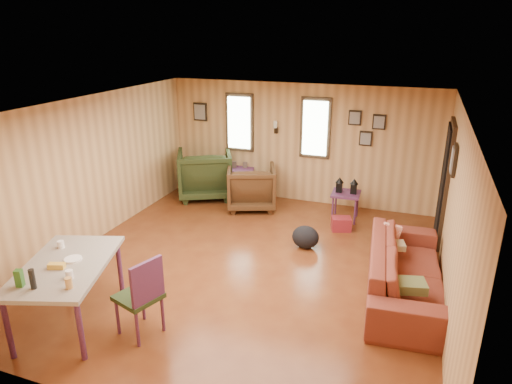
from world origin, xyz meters
TOP-DOWN VIEW (x-y plane):
  - room at (0.17, 0.27)m, footprint 5.54×6.04m
  - sofa at (2.28, -0.01)m, footprint 0.91×2.49m
  - recliner_brown at (-0.78, 2.25)m, footprint 1.17×1.14m
  - recliner_green at (-1.92, 2.51)m, footprint 1.42×1.39m
  - end_table at (-1.26, 2.85)m, footprint 0.73×0.69m
  - side_table at (1.08, 2.29)m, footprint 0.53×0.53m
  - cooler at (1.11, 1.77)m, footprint 0.39×0.33m
  - backpack at (0.68, 0.88)m, footprint 0.52×0.44m
  - sofa_pillows at (2.19, 0.01)m, footprint 0.71×1.55m
  - dining_table at (-1.49, -2.05)m, footprint 1.37×1.76m
  - dining_chair at (-0.52, -1.95)m, footprint 0.57×0.57m

SIDE VIEW (x-z plane):
  - cooler at x=1.11m, z-range 0.00..0.24m
  - backpack at x=0.68m, z-range 0.00..0.38m
  - end_table at x=-1.26m, z-range 0.04..0.79m
  - recliner_brown at x=-0.78m, z-range 0.00..0.95m
  - sofa at x=2.28m, z-range 0.00..0.95m
  - sofa_pillows at x=2.19m, z-range 0.33..0.65m
  - recliner_green at x=-1.92m, z-range 0.00..1.11m
  - side_table at x=1.08m, z-range 0.15..0.96m
  - dining_chair at x=-0.52m, z-range 0.06..1.06m
  - dining_table at x=-1.49m, z-range 0.21..1.23m
  - room at x=0.17m, z-range -0.02..2.43m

